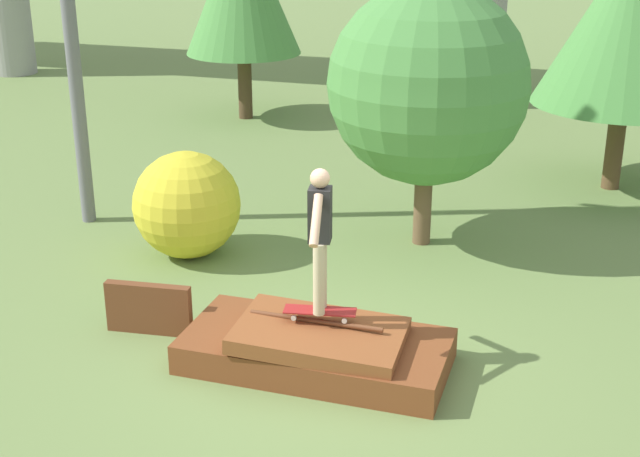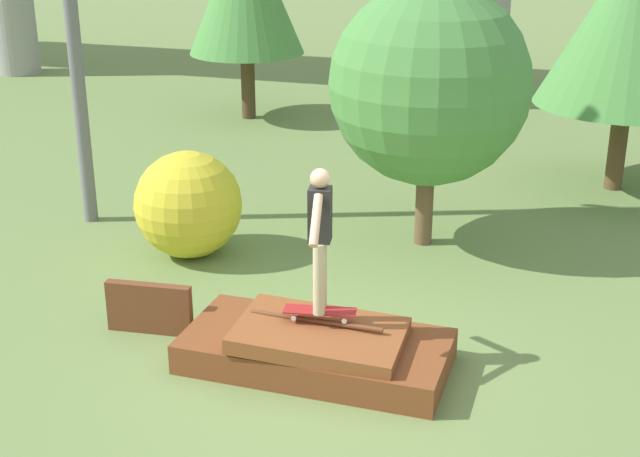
# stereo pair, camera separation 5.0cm
# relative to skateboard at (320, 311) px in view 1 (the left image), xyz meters

# --- Properties ---
(ground_plane) EXTENTS (80.00, 80.00, 0.00)m
(ground_plane) POSITION_rel_skateboard_xyz_m (-0.04, -0.03, -0.61)
(ground_plane) COLOR olive
(scrap_pile) EXTENTS (2.74, 1.33, 0.54)m
(scrap_pile) POSITION_rel_skateboard_xyz_m (-0.02, -0.05, -0.40)
(scrap_pile) COLOR brown
(scrap_pile) RESTS_ON ground_plane
(scrap_plank_loose) EXTENTS (0.98, 0.22, 0.58)m
(scrap_plank_loose) POSITION_rel_skateboard_xyz_m (-2.01, 0.12, -0.32)
(scrap_plank_loose) COLOR brown
(scrap_plank_loose) RESTS_ON ground_plane
(skateboard) EXTENTS (0.76, 0.33, 0.09)m
(skateboard) POSITION_rel_skateboard_xyz_m (0.00, 0.00, 0.00)
(skateboard) COLOR maroon
(skateboard) RESTS_ON scrap_pile
(skater) EXTENTS (0.27, 1.04, 1.50)m
(skater) POSITION_rel_skateboard_xyz_m (0.00, 0.00, 0.87)
(skater) COLOR #C6B78E
(skater) RESTS_ON skateboard
(tree_behind_left) EXTENTS (2.65, 2.65, 3.55)m
(tree_behind_left) POSITION_rel_skateboard_xyz_m (0.37, 3.64, 1.61)
(tree_behind_left) COLOR brown
(tree_behind_left) RESTS_ON ground_plane
(tree_behind_right) EXTENTS (2.83, 2.83, 4.08)m
(tree_behind_right) POSITION_rel_skateboard_xyz_m (2.89, 6.92, 2.12)
(tree_behind_right) COLOR brown
(tree_behind_right) RESTS_ON ground_plane
(bush_yellow_flowering) EXTENTS (1.43, 1.43, 1.43)m
(bush_yellow_flowering) POSITION_rel_skateboard_xyz_m (-2.54, 2.29, 0.10)
(bush_yellow_flowering) COLOR gold
(bush_yellow_flowering) RESTS_ON ground_plane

